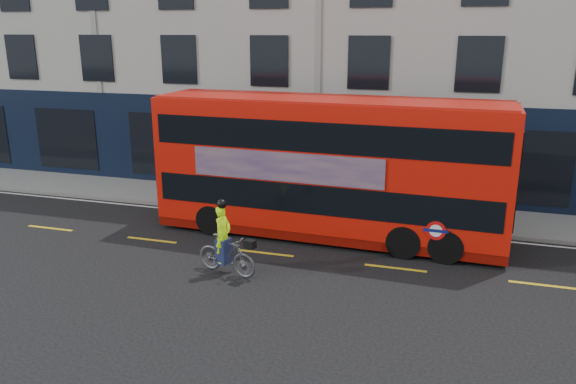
% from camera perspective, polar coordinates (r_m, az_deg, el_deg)
% --- Properties ---
extents(ground, '(120.00, 120.00, 0.00)m').
position_cam_1_polar(ground, '(16.31, -3.97, -8.14)').
color(ground, black).
rests_on(ground, ground).
extents(pavement, '(60.00, 3.00, 0.12)m').
position_cam_1_polar(pavement, '(22.09, 1.92, -1.35)').
color(pavement, gray).
rests_on(pavement, ground).
extents(kerb, '(60.00, 0.12, 0.13)m').
position_cam_1_polar(kerb, '(20.71, 0.86, -2.54)').
color(kerb, slate).
rests_on(kerb, ground).
extents(building_terrace, '(50.00, 10.07, 15.00)m').
position_cam_1_polar(building_terrace, '(27.37, 5.69, 17.73)').
color(building_terrace, '#A2A098').
rests_on(building_terrace, ground).
extents(road_edge_line, '(58.00, 0.10, 0.01)m').
position_cam_1_polar(road_edge_line, '(20.46, 0.63, -2.96)').
color(road_edge_line, silver).
rests_on(road_edge_line, ground).
extents(lane_dashes, '(58.00, 0.12, 0.01)m').
position_cam_1_polar(lane_dashes, '(17.60, -2.26, -6.22)').
color(lane_dashes, gold).
rests_on(lane_dashes, ground).
extents(bus, '(11.56, 3.01, 4.63)m').
position_cam_1_polar(bus, '(18.44, 4.24, 2.53)').
color(bus, red).
rests_on(bus, ground).
extents(cyclist, '(2.00, 0.98, 2.21)m').
position_cam_1_polar(cyclist, '(16.01, -6.35, -5.83)').
color(cyclist, '#4E5054').
rests_on(cyclist, ground).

